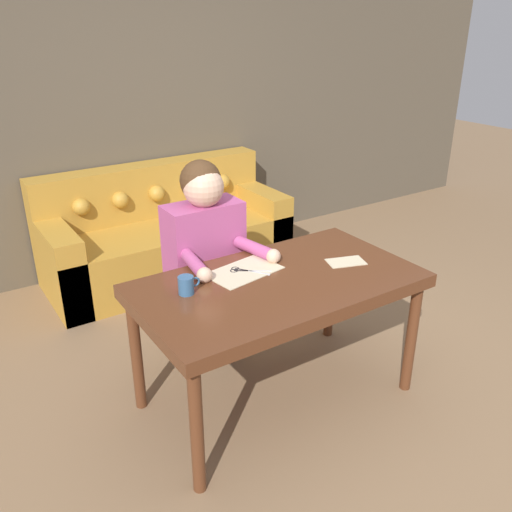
# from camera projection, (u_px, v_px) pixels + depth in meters

# --- Properties ---
(ground_plane) EXTENTS (16.00, 16.00, 0.00)m
(ground_plane) POSITION_uv_depth(u_px,v_px,m) (299.00, 392.00, 3.08)
(ground_plane) COLOR #846647
(wall_back) EXTENTS (8.00, 0.06, 2.60)m
(wall_back) POSITION_uv_depth(u_px,v_px,m) (131.00, 106.00, 4.26)
(wall_back) COLOR brown
(wall_back) RESTS_ON ground_plane
(dining_table) EXTENTS (1.45, 0.80, 0.73)m
(dining_table) POSITION_uv_depth(u_px,v_px,m) (278.00, 292.00, 2.77)
(dining_table) COLOR #562D19
(dining_table) RESTS_ON ground_plane
(couch) EXTENTS (1.91, 0.79, 0.87)m
(couch) POSITION_uv_depth(u_px,v_px,m) (165.00, 237.00, 4.38)
(couch) COLOR #B7842D
(couch) RESTS_ON ground_plane
(person) EXTENTS (0.50, 0.57, 1.24)m
(person) POSITION_uv_depth(u_px,v_px,m) (206.00, 260.00, 3.15)
(person) COLOR #33281E
(person) RESTS_ON ground_plane
(pattern_paper_main) EXTENTS (0.42, 0.30, 0.00)m
(pattern_paper_main) POSITION_uv_depth(u_px,v_px,m) (244.00, 271.00, 2.83)
(pattern_paper_main) COLOR beige
(pattern_paper_main) RESTS_ON dining_table
(pattern_paper_offcut) EXTENTS (0.23, 0.18, 0.00)m
(pattern_paper_offcut) POSITION_uv_depth(u_px,v_px,m) (346.00, 262.00, 2.94)
(pattern_paper_offcut) COLOR beige
(pattern_paper_offcut) RESTS_ON dining_table
(scissors) EXTENTS (0.19, 0.19, 0.01)m
(scissors) POSITION_uv_depth(u_px,v_px,m) (243.00, 271.00, 2.83)
(scissors) COLOR silver
(scissors) RESTS_ON dining_table
(mug) EXTENTS (0.11, 0.08, 0.09)m
(mug) POSITION_uv_depth(u_px,v_px,m) (186.00, 285.00, 2.59)
(mug) COLOR #335B84
(mug) RESTS_ON dining_table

